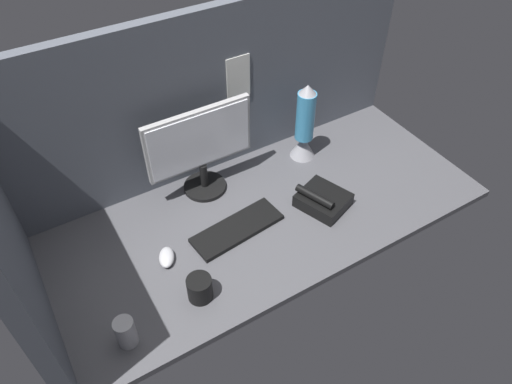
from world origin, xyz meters
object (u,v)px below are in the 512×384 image
(monitor, at_px, (200,147))
(mug_black_travel, at_px, (200,288))
(keyboard, at_px, (237,229))
(mouse, at_px, (167,257))
(desk_phone, at_px, (322,200))
(mug_steel, at_px, (126,332))
(lava_lamp, at_px, (304,128))

(monitor, xyz_separation_m, mug_black_travel, (-0.26, -0.49, -0.17))
(keyboard, xyz_separation_m, mouse, (-0.30, 0.01, 0.01))
(desk_phone, bearing_deg, keyboard, 170.66)
(mug_steel, bearing_deg, lava_lamp, 25.26)
(monitor, distance_m, mug_black_travel, 0.58)
(monitor, height_order, mouse, monitor)
(lava_lamp, height_order, desk_phone, lava_lamp)
(keyboard, bearing_deg, mug_steel, -162.73)
(monitor, distance_m, mouse, 0.46)
(keyboard, relative_size, lava_lamp, 1.00)
(mug_steel, bearing_deg, desk_phone, 10.84)
(mug_black_travel, relative_size, mug_steel, 0.83)
(keyboard, distance_m, desk_phone, 0.37)
(mug_black_travel, bearing_deg, keyboard, 37.59)
(mug_black_travel, xyz_separation_m, desk_phone, (0.63, 0.14, -0.01))
(monitor, bearing_deg, mouse, -136.49)
(mug_steel, relative_size, desk_phone, 0.48)
(monitor, bearing_deg, desk_phone, -43.44)
(monitor, height_order, mug_black_travel, monitor)
(mug_steel, distance_m, lava_lamp, 1.13)
(monitor, relative_size, desk_phone, 1.91)
(mug_steel, bearing_deg, keyboard, 23.61)
(mouse, bearing_deg, keyboard, 22.06)
(mouse, relative_size, mug_black_travel, 1.03)
(keyboard, xyz_separation_m, mug_black_travel, (-0.26, -0.20, 0.04))
(keyboard, height_order, mouse, mouse)
(keyboard, bearing_deg, mouse, 172.37)
(mug_steel, bearing_deg, mug_black_travel, 7.15)
(mug_black_travel, relative_size, desk_phone, 0.39)
(mouse, height_order, desk_phone, desk_phone)
(mouse, distance_m, lava_lamp, 0.83)
(mouse, relative_size, lava_lamp, 0.26)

